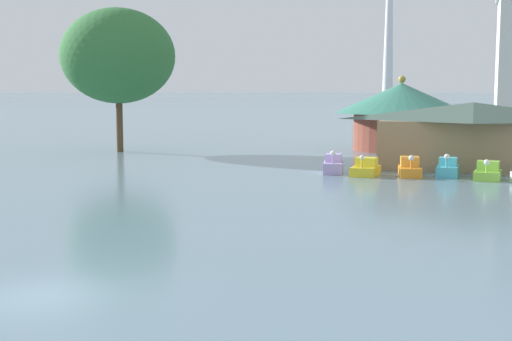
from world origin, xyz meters
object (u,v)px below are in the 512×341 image
(pedal_boat_lavender, at_px, (333,165))
(pedal_boat_orange, at_px, (410,169))
(pedal_boat_lime, at_px, (488,172))
(green_roof_pavilion, at_px, (401,111))
(boathouse, at_px, (472,134))
(pedal_boat_yellow, at_px, (366,168))
(shoreline_tree_tall_left, at_px, (118,56))
(pedal_boat_cyan, at_px, (448,169))

(pedal_boat_lavender, bearing_deg, pedal_boat_orange, 76.85)
(pedal_boat_lime, height_order, green_roof_pavilion, green_roof_pavilion)
(pedal_boat_lime, height_order, boathouse, boathouse)
(pedal_boat_yellow, distance_m, pedal_boat_lime, 7.87)
(green_roof_pavilion, bearing_deg, pedal_boat_lavender, -97.58)
(pedal_boat_orange, height_order, pedal_boat_lime, pedal_boat_orange)
(boathouse, height_order, green_roof_pavilion, green_roof_pavilion)
(shoreline_tree_tall_left, bearing_deg, pedal_boat_orange, -21.15)
(pedal_boat_orange, relative_size, boathouse, 0.20)
(pedal_boat_cyan, distance_m, boathouse, 5.84)
(pedal_boat_lime, bearing_deg, pedal_boat_lavender, -88.34)
(pedal_boat_lavender, distance_m, pedal_boat_cyan, 7.71)
(pedal_boat_orange, relative_size, shoreline_tree_tall_left, 0.22)
(pedal_boat_orange, relative_size, pedal_boat_lime, 1.16)
(boathouse, relative_size, green_roof_pavilion, 1.11)
(pedal_boat_lime, xyz_separation_m, shoreline_tree_tall_left, (-32.38, 10.94, 8.36))
(pedal_boat_yellow, bearing_deg, pedal_boat_lime, 95.18)
(pedal_boat_yellow, distance_m, pedal_boat_cyan, 5.42)
(pedal_boat_orange, distance_m, boathouse, 7.30)
(pedal_boat_yellow, relative_size, pedal_boat_cyan, 1.14)
(shoreline_tree_tall_left, bearing_deg, pedal_boat_cyan, -18.66)
(pedal_boat_yellow, xyz_separation_m, pedal_boat_orange, (2.91, 0.41, 0.04))
(pedal_boat_yellow, relative_size, pedal_boat_orange, 0.94)
(pedal_boat_yellow, relative_size, boathouse, 0.19)
(pedal_boat_orange, distance_m, pedal_boat_lime, 4.97)
(pedal_boat_orange, height_order, boathouse, boathouse)
(pedal_boat_cyan, bearing_deg, shoreline_tree_tall_left, -106.56)
(pedal_boat_lavender, bearing_deg, green_roof_pavilion, 163.04)
(pedal_boat_lavender, bearing_deg, pedal_boat_lime, 76.84)
(pedal_boat_lavender, height_order, pedal_boat_yellow, pedal_boat_lavender)
(boathouse, bearing_deg, pedal_boat_lime, -80.53)
(pedal_boat_lavender, relative_size, pedal_boat_yellow, 1.07)
(pedal_boat_orange, relative_size, pedal_boat_cyan, 1.21)
(pedal_boat_yellow, xyz_separation_m, green_roof_pavilion, (0.29, 20.68, 3.26))
(pedal_boat_lime, xyz_separation_m, green_roof_pavilion, (-7.58, 20.60, 3.26))
(pedal_boat_lavender, relative_size, pedal_boat_orange, 1.01)
(boathouse, xyz_separation_m, shoreline_tree_tall_left, (-31.35, 4.81, 6.29))
(boathouse, bearing_deg, pedal_boat_cyan, -105.96)
(green_roof_pavilion, distance_m, shoreline_tree_tall_left, 27.09)
(pedal_boat_yellow, distance_m, pedal_boat_orange, 2.94)
(pedal_boat_cyan, distance_m, shoreline_tree_tall_left, 32.58)
(pedal_boat_yellow, distance_m, boathouse, 9.47)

